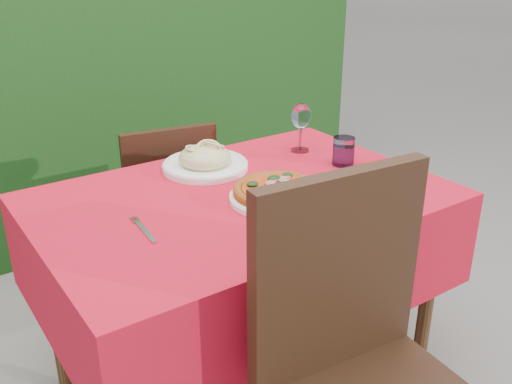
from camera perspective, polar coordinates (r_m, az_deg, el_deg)
ground at (r=2.19m, az=-1.24°, el=-18.40°), size 60.00×60.00×0.00m
hedge at (r=3.10m, az=-17.79°, el=12.18°), size 3.20×0.55×1.78m
dining_table at (r=1.85m, az=-1.39°, el=-4.50°), size 1.26×0.86×0.75m
chair_near at (r=1.39m, az=10.66°, el=-16.52°), size 0.50×0.50×1.02m
chair_far at (r=2.40m, az=-8.90°, el=-1.26°), size 0.43×0.43×0.83m
pizza_plate at (r=1.73m, az=2.18°, el=-0.06°), size 0.30×0.30×0.06m
pasta_plate at (r=1.98m, az=-5.11°, el=3.11°), size 0.30×0.30×0.08m
water_glass at (r=2.04m, az=8.74°, el=3.92°), size 0.08×0.08×0.10m
wine_glass at (r=2.13m, az=4.51°, el=7.39°), size 0.08×0.08×0.18m
fork at (r=1.58m, az=-10.97°, el=-3.91°), size 0.04×0.19×0.01m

